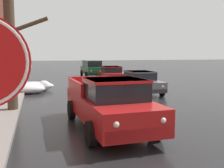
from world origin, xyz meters
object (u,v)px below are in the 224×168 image
object	(u,v)px
bare_tree_second_along_sidewalk	(11,52)
sedan_red_parked_kerbside_mid	(112,74)
suv_green_parked_far_down_block	(92,68)
sedan_grey_parked_kerbside_close	(140,82)
pickup_truck_red_approaching_near_lane	(109,103)

from	to	relation	value
bare_tree_second_along_sidewalk	sedan_red_parked_kerbside_mid	xyz separation A→B (m)	(7.49, 10.54, -1.87)
sedan_red_parked_kerbside_mid	suv_green_parked_far_down_block	world-z (taller)	suv_green_parked_far_down_block
sedan_grey_parked_kerbside_close	suv_green_parked_far_down_block	size ratio (longest dim) A/B	0.93
pickup_truck_red_approaching_near_lane	sedan_red_parked_kerbside_mid	xyz separation A→B (m)	(4.18, 14.14, -0.13)
pickup_truck_red_approaching_near_lane	sedan_red_parked_kerbside_mid	bearing A→B (deg)	73.55
sedan_red_parked_kerbside_mid	bare_tree_second_along_sidewalk	bearing A→B (deg)	-125.41
sedan_red_parked_kerbside_mid	pickup_truck_red_approaching_near_lane	bearing A→B (deg)	-106.45
sedan_red_parked_kerbside_mid	suv_green_parked_far_down_block	distance (m)	5.96
bare_tree_second_along_sidewalk	pickup_truck_red_approaching_near_lane	xyz separation A→B (m)	(3.32, -3.60, -1.74)
bare_tree_second_along_sidewalk	sedan_red_parked_kerbside_mid	distance (m)	13.07
sedan_red_parked_kerbside_mid	sedan_grey_parked_kerbside_close	bearing A→B (deg)	-90.84
pickup_truck_red_approaching_near_lane	sedan_grey_parked_kerbside_close	xyz separation A→B (m)	(4.07, 7.17, -0.13)
bare_tree_second_along_sidewalk	sedan_grey_parked_kerbside_close	world-z (taller)	bare_tree_second_along_sidewalk
sedan_grey_parked_kerbside_close	sedan_red_parked_kerbside_mid	world-z (taller)	same
sedan_grey_parked_kerbside_close	suv_green_parked_far_down_block	distance (m)	12.91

